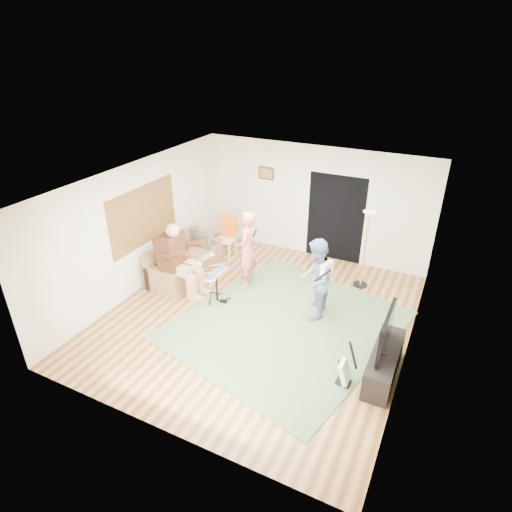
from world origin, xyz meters
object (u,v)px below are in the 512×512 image
(drum_kit, at_px, (217,288))
(guitarist, at_px, (315,280))
(tv_cabinet, at_px, (384,363))
(dining_chair, at_px, (226,243))
(torchiere_lamp, at_px, (367,236))
(television, at_px, (386,332))
(sofa, at_px, (183,263))
(guitar_spare, at_px, (345,372))
(singer, at_px, (246,249))

(drum_kit, relative_size, guitarist, 0.43)
(tv_cabinet, bearing_deg, dining_chair, 149.85)
(torchiere_lamp, distance_m, television, 2.79)
(drum_kit, bearing_deg, torchiere_lamp, 37.59)
(sofa, bearing_deg, torchiere_lamp, 18.55)
(guitar_spare, bearing_deg, drum_kit, 159.14)
(guitar_spare, xyz_separation_m, torchiere_lamp, (-0.51, 3.06, 0.94))
(sofa, xyz_separation_m, drum_kit, (1.29, -0.65, 0.04))
(sofa, xyz_separation_m, tv_cabinet, (4.79, -1.33, -0.01))
(guitar_spare, bearing_deg, television, 45.76)
(tv_cabinet, xyz_separation_m, television, (-0.05, -0.00, 0.60))
(torchiere_lamp, bearing_deg, drum_kit, -142.41)
(sofa, bearing_deg, drum_kit, -26.78)
(drum_kit, height_order, guitar_spare, guitar_spare)
(sofa, distance_m, television, 4.96)
(singer, bearing_deg, sofa, -96.79)
(sofa, distance_m, torchiere_lamp, 4.09)
(drum_kit, xyz_separation_m, dining_chair, (-0.83, 1.83, 0.06))
(tv_cabinet, bearing_deg, guitarist, 145.57)
(guitarist, bearing_deg, dining_chair, -126.70)
(sofa, xyz_separation_m, dining_chair, (0.46, 1.18, 0.10))
(singer, xyz_separation_m, television, (3.22, -1.54, 0.00))
(drum_kit, distance_m, television, 3.56)
(singer, height_order, tv_cabinet, singer)
(drum_kit, xyz_separation_m, guitar_spare, (3.00, -1.14, -0.06))
(singer, xyz_separation_m, dining_chair, (-1.06, 0.97, -0.49))
(guitar_spare, distance_m, dining_chair, 4.85)
(guitarist, distance_m, guitar_spare, 1.95)
(torchiere_lamp, height_order, television, torchiere_lamp)
(sofa, height_order, singer, singer)
(singer, bearing_deg, guitar_spare, 39.27)
(sofa, bearing_deg, singer, 7.98)
(torchiere_lamp, bearing_deg, sofa, -161.45)
(guitar_spare, relative_size, dining_chair, 0.83)
(singer, distance_m, tv_cabinet, 3.66)
(drum_kit, distance_m, singer, 1.05)
(guitar_spare, bearing_deg, dining_chair, 142.13)
(drum_kit, distance_m, tv_cabinet, 3.57)
(singer, relative_size, guitarist, 1.05)
(singer, distance_m, dining_chair, 1.52)
(sofa, relative_size, television, 1.95)
(torchiere_lamp, distance_m, tv_cabinet, 2.94)
(guitar_spare, height_order, torchiere_lamp, torchiere_lamp)
(singer, distance_m, guitar_spare, 3.47)
(singer, bearing_deg, torchiere_lamp, 100.28)
(dining_chair, bearing_deg, drum_kit, -70.52)
(drum_kit, relative_size, tv_cabinet, 0.50)
(torchiere_lamp, distance_m, dining_chair, 3.42)
(guitarist, height_order, guitar_spare, guitarist)
(guitarist, bearing_deg, tv_cabinet, 46.42)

